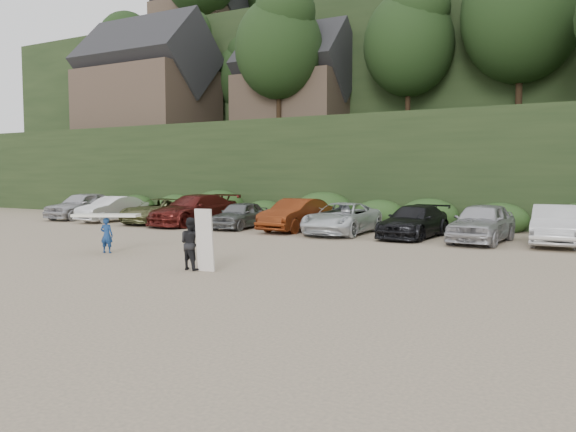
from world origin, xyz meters
The scene contains 5 objects.
ground centered at (0.00, 0.00, 0.00)m, with size 120.00×120.00×0.00m, color tan.
hillside_backdrop centered at (-0.26, 35.93, 11.22)m, with size 90.00×41.50×28.00m.
parked_cars centered at (-0.59, 9.95, 0.75)m, with size 39.75×5.81×1.65m.
child_surfer centered at (-6.60, 0.23, 0.92)m, with size 2.29×1.56×1.35m.
adult_surfer centered at (-1.83, -1.06, 0.76)m, with size 1.22×0.68×1.76m.
Camera 1 is at (8.18, -13.53, 2.70)m, focal length 35.00 mm.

